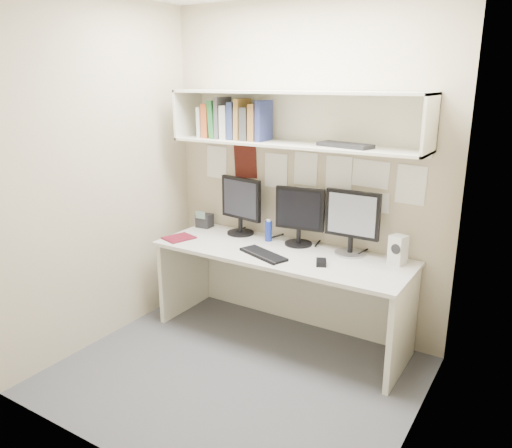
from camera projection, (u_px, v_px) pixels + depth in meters
The scene contains 19 objects.
floor at pixel (235, 375), 3.50m from camera, with size 2.40×2.00×0.01m, color #47474C.
wall_back at pixel (304, 171), 3.96m from camera, with size 2.40×0.02×2.60m, color tan.
wall_front at pixel (111, 234), 2.33m from camera, with size 2.40×0.02×2.60m, color tan.
wall_left at pixel (101, 176), 3.75m from camera, with size 0.02×2.00×2.60m, color tan.
wall_right at pixel (427, 222), 2.53m from camera, with size 0.02×2.00×2.60m, color tan.
desk at pixel (281, 295), 3.93m from camera, with size 2.00×0.70×0.73m.
overhead_hutch at pixel (297, 118), 3.73m from camera, with size 2.00×0.38×0.40m.
pinned_papers at pixel (303, 177), 3.97m from camera, with size 1.92×0.01×0.48m, color white, non-canonical shape.
monitor_left at pixel (241, 204), 4.20m from camera, with size 0.42×0.23×0.48m.
monitor_center at pixel (300, 214), 3.92m from camera, with size 0.40×0.22×0.46m.
monitor_right at pixel (352, 220), 3.70m from camera, with size 0.42×0.23×0.49m.
keyboard at pixel (263, 254), 3.73m from camera, with size 0.41×0.15×0.02m, color black.
mouse at pixel (321, 262), 3.54m from camera, with size 0.07×0.11×0.03m, color black.
speaker at pixel (398, 250), 3.54m from camera, with size 0.13×0.13×0.21m.
blue_bottle at pixel (268, 231), 4.05m from camera, with size 0.06×0.06×0.18m.
maroon_notebook at pixel (179, 238), 4.13m from camera, with size 0.19×0.23×0.01m, color #5B0F1D.
desk_phone at pixel (205, 220), 4.44m from camera, with size 0.14×0.13×0.16m.
book_stack at pixel (234, 121), 3.96m from camera, with size 0.60×0.20×0.32m.
hutch_tray at pixel (345, 145), 3.50m from camera, with size 0.40×0.15×0.03m, color black.
Camera 1 is at (1.75, -2.53, 1.99)m, focal length 35.00 mm.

